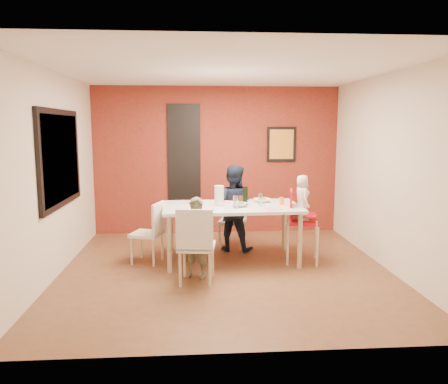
{
  "coord_description": "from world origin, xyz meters",
  "views": [
    {
      "loc": [
        -0.43,
        -5.81,
        1.96
      ],
      "look_at": [
        0.0,
        0.3,
        1.05
      ],
      "focal_mm": 35.0,
      "sensor_mm": 36.0,
      "label": 1
    }
  ],
  "objects": [
    {
      "name": "wall_left",
      "position": [
        -2.25,
        0.0,
        1.35
      ],
      "size": [
        0.02,
        4.5,
        2.7
      ],
      "primitive_type": "cube",
      "color": "beige",
      "rests_on": "ground"
    },
    {
      "name": "condiment_green",
      "position": [
        0.29,
        0.51,
        0.89
      ],
      "size": [
        0.03,
        0.03,
        0.13
      ],
      "primitive_type": "cylinder",
      "color": "#296E24",
      "rests_on": "dining_table"
    },
    {
      "name": "child_far",
      "position": [
        0.19,
        1.0,
        0.69
      ],
      "size": [
        0.81,
        0.72,
        1.38
      ],
      "primitive_type": "imported",
      "rotation": [
        0.0,
        0.0,
        2.78
      ],
      "color": "black",
      "rests_on": "ground"
    },
    {
      "name": "brick_accent_wall",
      "position": [
        0.0,
        2.23,
        1.35
      ],
      "size": [
        4.5,
        0.02,
        2.7
      ],
      "primitive_type": "cube",
      "color": "maroon",
      "rests_on": "ground"
    },
    {
      "name": "salad_bowl_a",
      "position": [
        0.23,
        0.35,
        0.85
      ],
      "size": [
        0.26,
        0.26,
        0.05
      ],
      "primitive_type": "imported",
      "rotation": [
        0.0,
        0.0,
        -0.22
      ],
      "color": "silver",
      "rests_on": "dining_table"
    },
    {
      "name": "picture_window_pane",
      "position": [
        -2.21,
        0.2,
        1.55
      ],
      "size": [
        0.02,
        1.55,
        1.15
      ],
      "primitive_type": "cube",
      "color": "black",
      "rests_on": "wall_left"
    },
    {
      "name": "picture_window_frame",
      "position": [
        -2.22,
        0.2,
        1.55
      ],
      "size": [
        0.05,
        1.7,
        1.3
      ],
      "primitive_type": "cube",
      "color": "black",
      "rests_on": "wall_left"
    },
    {
      "name": "plate_far_mid",
      "position": [
        0.18,
        0.76,
        0.83
      ],
      "size": [
        0.28,
        0.28,
        0.01
      ],
      "primitive_type": "cube",
      "rotation": [
        0.0,
        0.0,
        0.28
      ],
      "color": "white",
      "rests_on": "dining_table"
    },
    {
      "name": "wine_bottle",
      "position": [
        0.33,
        0.49,
        0.96
      ],
      "size": [
        0.07,
        0.07,
        0.27
      ],
      "primitive_type": "cylinder",
      "color": "black",
      "rests_on": "dining_table"
    },
    {
      "name": "condiment_red",
      "position": [
        0.25,
        0.44,
        0.9
      ],
      "size": [
        0.04,
        0.04,
        0.14
      ],
      "primitive_type": "cylinder",
      "color": "red",
      "rests_on": "dining_table"
    },
    {
      "name": "wall_back",
      "position": [
        0.0,
        2.25,
        1.35
      ],
      "size": [
        4.5,
        0.02,
        2.7
      ],
      "primitive_type": "cube",
      "color": "beige",
      "rests_on": "ground"
    },
    {
      "name": "chair_left",
      "position": [
        -1.04,
        0.42,
        0.5
      ],
      "size": [
        0.52,
        0.52,
        0.89
      ],
      "rotation": [
        0.0,
        0.0,
        4.41
      ],
      "color": "silver",
      "rests_on": "ground"
    },
    {
      "name": "plate_far_left",
      "position": [
        -0.49,
        0.78,
        0.83
      ],
      "size": [
        0.25,
        0.25,
        0.01
      ],
      "primitive_type": "cube",
      "rotation": [
        0.0,
        0.0,
        0.04
      ],
      "color": "silver",
      "rests_on": "dining_table"
    },
    {
      "name": "plate_near_right",
      "position": [
        0.68,
        0.14,
        0.83
      ],
      "size": [
        0.23,
        0.23,
        0.01
      ],
      "primitive_type": "cube",
      "rotation": [
        0.0,
        0.0,
        0.09
      ],
      "color": "silver",
      "rests_on": "dining_table"
    },
    {
      "name": "ceiling",
      "position": [
        0.0,
        0.0,
        2.7
      ],
      "size": [
        4.5,
        4.5,
        0.02
      ],
      "primitive_type": "cube",
      "color": "white",
      "rests_on": "wall_back"
    },
    {
      "name": "chair_near",
      "position": [
        -0.41,
        -0.52,
        0.55
      ],
      "size": [
        0.51,
        0.51,
        0.98
      ],
      "rotation": [
        0.0,
        0.0,
        3.01
      ],
      "color": "beige",
      "rests_on": "ground"
    },
    {
      "name": "paper_towel_roll",
      "position": [
        -0.06,
        0.42,
        0.98
      ],
      "size": [
        0.13,
        0.13,
        0.3
      ],
      "primitive_type": "cylinder",
      "color": "silver",
      "rests_on": "dining_table"
    },
    {
      "name": "art_print_canvas",
      "position": [
        1.2,
        2.19,
        1.65
      ],
      "size": [
        0.44,
        0.01,
        0.54
      ],
      "primitive_type": "cube",
      "color": "gold",
      "rests_on": "wall_back"
    },
    {
      "name": "glassblock_surround",
      "position": [
        -0.6,
        2.21,
        1.5
      ],
      "size": [
        0.6,
        0.03,
        1.76
      ],
      "primitive_type": "cube",
      "color": "black",
      "rests_on": "wall_back"
    },
    {
      "name": "wall_right",
      "position": [
        2.25,
        0.0,
        1.35
      ],
      "size": [
        0.02,
        4.5,
        2.7
      ],
      "primitive_type": "cube",
      "color": "beige",
      "rests_on": "ground"
    },
    {
      "name": "chair_far",
      "position": [
        0.22,
        1.24,
        0.5
      ],
      "size": [
        0.52,
        0.52,
        0.9
      ],
      "rotation": [
        0.0,
        0.0,
        -0.29
      ],
      "color": "beige",
      "rests_on": "ground"
    },
    {
      "name": "toddler",
      "position": [
        1.13,
        0.3,
        0.96
      ],
      "size": [
        0.25,
        0.35,
        0.66
      ],
      "primitive_type": "imported",
      "rotation": [
        0.0,
        0.0,
        1.71
      ],
      "color": "beige",
      "rests_on": "high_chair"
    },
    {
      "name": "sippy_cup",
      "position": [
        0.86,
        0.47,
        0.88
      ],
      "size": [
        0.06,
        0.06,
        0.11
      ],
      "primitive_type": "cylinder",
      "color": "orange",
      "rests_on": "dining_table"
    },
    {
      "name": "art_print_frame",
      "position": [
        1.2,
        2.21,
        1.65
      ],
      "size": [
        0.54,
        0.03,
        0.64
      ],
      "primitive_type": "cube",
      "color": "black",
      "rests_on": "wall_back"
    },
    {
      "name": "ground",
      "position": [
        0.0,
        0.0,
        0.0
      ],
      "size": [
        4.5,
        4.5,
        0.0
      ],
      "primitive_type": "plane",
      "color": "brown",
      "rests_on": "ground"
    },
    {
      "name": "wine_glass_b",
      "position": [
        0.54,
        0.38,
        0.92
      ],
      "size": [
        0.06,
        0.06,
        0.18
      ],
      "primitive_type": "cylinder",
      "color": "silver",
      "rests_on": "dining_table"
    },
    {
      "name": "wine_glass_a",
      "position": [
        0.16,
        0.22,
        0.92
      ],
      "size": [
        0.06,
        0.06,
        0.18
      ],
      "primitive_type": "cylinder",
      "color": "white",
      "rests_on": "dining_table"
    },
    {
      "name": "child_near",
      "position": [
        -0.4,
        -0.28,
        0.53
      ],
      "size": [
        0.46,
        0.38,
        1.07
      ],
      "primitive_type": "imported",
      "rotation": [
        0.0,
        0.0,
        -0.37
      ],
      "color": "brown",
      "rests_on": "ground"
    },
    {
      "name": "dining_table",
      "position": [
        0.12,
        0.45,
        0.75
      ],
      "size": [
        2.02,
        1.16,
        0.83
      ],
      "rotation": [
        0.0,
        0.0,
        0.03
      ],
      "color": "silver",
      "rests_on": "ground"
    },
    {
      "name": "high_chair",
      "position": [
        1.1,
        0.31,
        0.64
      ],
      "size": [
        0.53,
        0.53,
        1.06
      ],
      "rotation": [
        0.0,
        0.0,
        1.35
      ],
      "color": "red",
      "rests_on": "ground"
    },
    {
      "name": "salad_bowl_b",
      "position": [
        0.61,
        0.7,
        0.86
      ],
      "size": [
        0.31,
        0.31,
        0.06
      ],
      "primitive_type": "imported",
      "rotation": [
        0.0,
        0.0,
        0.4
      ],
      "color": "white",
      "rests_on": "dining_table"
    },
    {
      "name": "wall_front",
      "position": [
        0.0,
        -2.25,
        1.35
      ],
      "size": [
        4.5,
        0.02,
        2.7
      ],
      "primitive_type": "cube",
      "color": "beige",
      "rests_on": "ground"
    },
    {
      "name": "plate_near_left",
      "position": [
        -0.3,
        0.1,
        0.83
      ],
      "size": [
        0.3,
        0.3,
        0.01
      ],
      "primitive_type": "cube",
      "rotation": [
        0.0,
        0.0,
        -0.34
      ],
      "color": "white",
      "rests_on": "dining_table"
    },
    {
      "name": "glassblock_strip",
      "position": [
        -0.6,
        2.21,
        1.5
      ],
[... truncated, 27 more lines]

